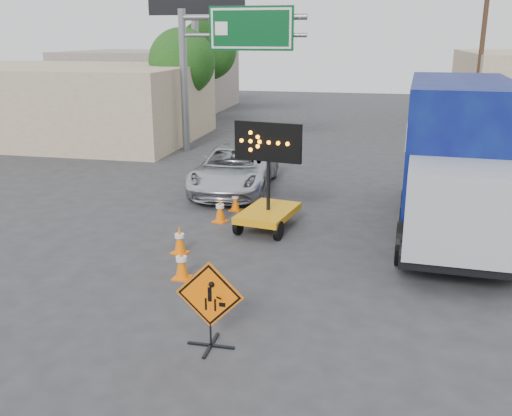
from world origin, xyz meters
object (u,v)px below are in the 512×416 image
(pickup_truck, at_px, (235,168))
(box_truck, at_px, (456,166))
(construction_sign, at_px, (210,303))
(arrow_board, at_px, (268,206))

(pickup_truck, distance_m, box_truck, 8.19)
(construction_sign, relative_size, pickup_truck, 0.29)
(construction_sign, height_order, pickup_truck, construction_sign)
(construction_sign, distance_m, arrow_board, 6.89)
(arrow_board, distance_m, box_truck, 5.59)
(arrow_board, bearing_deg, construction_sign, -77.66)
(arrow_board, height_order, box_truck, box_truck)
(arrow_board, relative_size, pickup_truck, 0.55)
(arrow_board, height_order, pickup_truck, arrow_board)
(construction_sign, xyz_separation_m, arrow_board, (-0.27, 6.88, -0.19))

